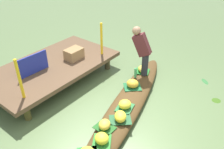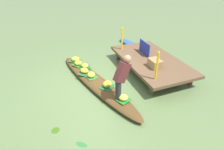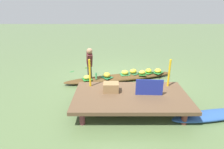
{
  "view_description": "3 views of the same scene",
  "coord_description": "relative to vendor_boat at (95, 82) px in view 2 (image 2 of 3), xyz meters",
  "views": [
    {
      "loc": [
        -3.26,
        -2.16,
        3.33
      ],
      "look_at": [
        0.3,
        0.65,
        0.48
      ],
      "focal_mm": 37.81,
      "sensor_mm": 36.0,
      "label": 1
    },
    {
      "loc": [
        4.76,
        -1.28,
        3.29
      ],
      "look_at": [
        -0.0,
        0.57,
        0.26
      ],
      "focal_mm": 29.44,
      "sensor_mm": 36.0,
      "label": 2
    },
    {
      "loc": [
        0.33,
        6.78,
        2.88
      ],
      "look_at": [
        0.32,
        0.66,
        0.49
      ],
      "focal_mm": 29.86,
      "sensor_mm": 36.0,
      "label": 3
    }
  ],
  "objects": [
    {
      "name": "canal_water",
      "position": [
        0.0,
        0.0,
        -0.1
      ],
      "size": [
        40.0,
        40.0,
        0.0
      ],
      "primitive_type": "plane",
      "color": "#556D40",
      "rests_on": "ground"
    },
    {
      "name": "dock_platform",
      "position": [
        -0.21,
        2.13,
        0.29
      ],
      "size": [
        3.2,
        1.8,
        0.45
      ],
      "color": "brown",
      "rests_on": "ground"
    },
    {
      "name": "vendor_boat",
      "position": [
        0.0,
        0.0,
        0.0
      ],
      "size": [
        4.38,
        1.69,
        0.2
      ],
      "primitive_type": "ellipsoid",
      "rotation": [
        0.0,
        0.0,
        0.25
      ],
      "color": "#4D3519",
      "rests_on": "ground"
    },
    {
      "name": "moored_boat",
      "position": [
        -2.32,
        2.6,
        -0.01
      ],
      "size": [
        2.35,
        0.92,
        0.17
      ],
      "primitive_type": "ellipsoid",
      "rotation": [
        0.0,
        0.0,
        0.2
      ],
      "color": "#2B5296",
      "rests_on": "ground"
    },
    {
      "name": "leaf_mat_0",
      "position": [
        -0.53,
        -0.21,
        0.11
      ],
      "size": [
        0.49,
        0.5,
        0.01
      ],
      "primitive_type": "cube",
      "rotation": [
        0.0,
        0.0,
        2.31
      ],
      "color": "#275932",
      "rests_on": "vendor_boat"
    },
    {
      "name": "banana_bunch_0",
      "position": [
        -0.53,
        -0.21,
        0.19
      ],
      "size": [
        0.37,
        0.36,
        0.17
      ],
      "primitive_type": "ellipsoid",
      "rotation": [
        0.0,
        0.0,
        0.62
      ],
      "color": "yellow",
      "rests_on": "vendor_boat"
    },
    {
      "name": "leaf_mat_1",
      "position": [
        -1.55,
        -0.31,
        0.11
      ],
      "size": [
        0.52,
        0.53,
        0.01
      ],
      "primitive_type": "cube",
      "rotation": [
        0.0,
        0.0,
        0.83
      ],
      "color": "#26712D",
      "rests_on": "vendor_boat"
    },
    {
      "name": "banana_bunch_1",
      "position": [
        -1.55,
        -0.31,
        0.18
      ],
      "size": [
        0.37,
        0.39,
        0.15
      ],
      "primitive_type": "ellipsoid",
      "rotation": [
        0.0,
        0.0,
        4.14
      ],
      "color": "yellow",
      "rests_on": "vendor_boat"
    },
    {
      "name": "leaf_mat_2",
      "position": [
        1.24,
        0.4,
        0.11
      ],
      "size": [
        0.43,
        0.43,
        0.01
      ],
      "primitive_type": "cube",
      "rotation": [
        0.0,
        0.0,
        0.37
      ],
      "color": "#207329",
      "rests_on": "vendor_boat"
    },
    {
      "name": "banana_bunch_2",
      "position": [
        1.24,
        0.4,
        0.18
      ],
      "size": [
        0.35,
        0.34,
        0.15
      ],
      "primitive_type": "ellipsoid",
      "rotation": [
        0.0,
        0.0,
        5.33
      ],
      "color": "yellow",
      "rests_on": "vendor_boat"
    },
    {
      "name": "leaf_mat_3",
      "position": [
        -1.16,
        -0.29,
        0.11
      ],
      "size": [
        0.47,
        0.46,
        0.01
      ],
      "primitive_type": "cube",
      "rotation": [
        0.0,
        0.0,
        0.59
      ],
      "color": "#2C7C2C",
      "rests_on": "vendor_boat"
    },
    {
      "name": "banana_bunch_3",
      "position": [
        -1.16,
        -0.29,
        0.19
      ],
      "size": [
        0.34,
        0.34,
        0.17
      ],
      "primitive_type": "ellipsoid",
      "rotation": [
        0.0,
        0.0,
        1.0
      ],
      "color": "yellow",
      "rests_on": "vendor_boat"
    },
    {
      "name": "leaf_mat_4",
      "position": [
        0.51,
        0.22,
        0.11
      ],
      "size": [
        0.51,
        0.51,
        0.01
      ],
      "primitive_type": "cube",
      "rotation": [
        0.0,
        0.0,
        2.33
      ],
      "color": "#1D6233",
      "rests_on": "vendor_boat"
    },
    {
      "name": "banana_bunch_4",
      "position": [
        0.51,
        0.22,
        0.2
      ],
      "size": [
        0.34,
        0.35,
        0.18
      ],
      "primitive_type": "ellipsoid",
      "rotation": [
        0.0,
        0.0,
        1.93
      ],
      "color": "gold",
      "rests_on": "vendor_boat"
    },
    {
      "name": "leaf_mat_5",
      "position": [
        -0.88,
        -0.11,
        0.11
      ],
      "size": [
        0.28,
        0.37,
        0.01
      ],
      "primitive_type": "cube",
      "rotation": [
        0.0,
        0.0,
        1.57
      ],
      "color": "#205A1F",
      "rests_on": "vendor_boat"
    },
    {
      "name": "banana_bunch_5",
      "position": [
        -0.88,
        -0.11,
        0.18
      ],
      "size": [
        0.33,
        0.31,
        0.15
      ],
      "primitive_type": "ellipsoid",
      "rotation": [
        0.0,
        0.0,
        0.49
      ],
      "color": "gold",
      "rests_on": "vendor_boat"
    },
    {
      "name": "leaf_mat_6",
      "position": [
        -0.19,
        -0.07,
        0.11
      ],
      "size": [
        0.43,
        0.39,
        0.01
      ],
      "primitive_type": "cube",
      "rotation": [
        0.0,
        0.0,
        0.25
      ],
      "color": "#2B6E37",
      "rests_on": "vendor_boat"
    },
    {
      "name": "banana_bunch_6",
      "position": [
        -0.19,
        -0.07,
        0.19
      ],
      "size": [
        0.32,
        0.3,
        0.17
      ],
      "primitive_type": "ellipsoid",
      "rotation": [
        0.0,
        0.0,
        6.03
      ],
      "color": "yellow",
      "rests_on": "vendor_boat"
    },
    {
      "name": "vendor_person",
      "position": [
        1.13,
        0.39,
        0.79
      ],
      "size": [
        0.29,
        0.5,
        1.21
      ],
      "color": "#28282D",
      "rests_on": "vendor_boat"
    },
    {
      "name": "water_bottle",
      "position": [
        0.91,
        0.39,
        0.22
      ],
      "size": [
        0.07,
        0.07,
        0.24
      ],
      "primitive_type": "cylinder",
      "color": "#4EB164",
      "rests_on": "vendor_boat"
    },
    {
      "name": "market_banner",
      "position": [
        -0.71,
        2.13,
        0.58
      ],
      "size": [
        0.75,
        0.06,
        0.46
      ],
      "primitive_type": "cube",
      "rotation": [
        0.0,
        0.0,
        -0.05
      ],
      "color": "navy",
      "rests_on": "dock_platform"
    },
    {
      "name": "railing_post_west",
      "position": [
        -1.41,
        1.53,
        0.78
      ],
      "size": [
        0.06,
        0.06,
        0.86
      ],
      "primitive_type": "cylinder",
      "color": "yellow",
      "rests_on": "dock_platform"
    },
    {
      "name": "railing_post_east",
      "position": [
        0.99,
        1.53,
        0.78
      ],
      "size": [
        0.06,
        0.06,
        0.86
      ],
      "primitive_type": "cylinder",
      "color": "yellow",
      "rests_on": "dock_platform"
    },
    {
      "name": "produce_crate",
      "position": [
        0.35,
        1.92,
        0.48
      ],
      "size": [
        0.44,
        0.32,
        0.27
      ],
      "primitive_type": "cube",
      "rotation": [
        0.0,
        0.0,
        -0.01
      ],
      "color": "olive",
      "rests_on": "dock_platform"
    },
    {
      "name": "drifting_plant_0",
      "position": [
        2.09,
        -0.95,
        -0.1
      ],
      "size": [
        0.28,
        0.28,
        0.01
      ],
      "primitive_type": "ellipsoid",
      "rotation": [
        0.0,
        0.0,
        0.8
      ],
      "color": "#2C6730",
      "rests_on": "ground"
    },
    {
      "name": "drifting_plant_1",
      "position": [
        1.49,
        -1.42,
        -0.1
      ],
      "size": [
        0.25,
        0.25,
        0.01
      ],
      "primitive_type": "ellipsoid",
      "rotation": [
        0.0,
        0.0,
        2.8
      ],
      "color": "#335A15",
      "rests_on": "ground"
    }
  ]
}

